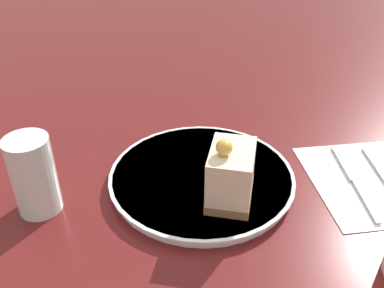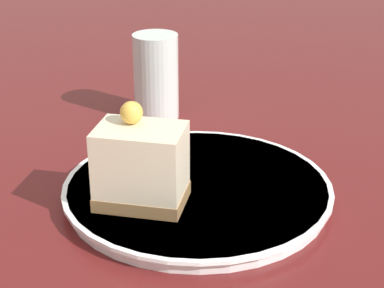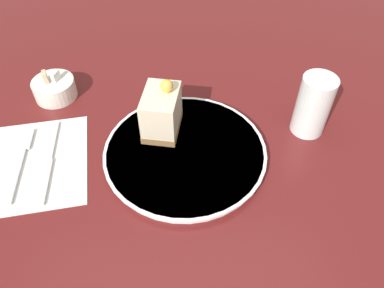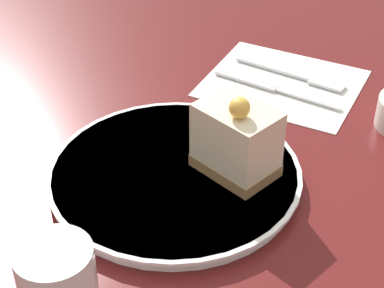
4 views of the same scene
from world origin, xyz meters
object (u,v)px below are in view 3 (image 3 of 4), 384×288
plate (185,153)px  cake_slice (161,112)px  fork (21,157)px  knife (47,168)px  drinking_glass (313,105)px  sugar_bowl (55,88)px

plate → cake_slice: 0.08m
fork → cake_slice: bearing=7.9°
cake_slice → knife: size_ratio=0.55×
cake_slice → fork: (-0.25, -0.04, -0.05)m
knife → drinking_glass: (0.47, 0.07, 0.05)m
fork → knife: (0.05, -0.03, -0.00)m
plate → drinking_glass: size_ratio=2.44×
sugar_bowl → knife: bearing=-84.6°
drinking_glass → plate: bearing=-167.0°
fork → sugar_bowl: sugar_bowl is taller
knife → cake_slice: bearing=17.6°
drinking_glass → cake_slice: bearing=179.5°
plate → sugar_bowl: 0.32m
plate → drinking_glass: 0.25m
plate → drinking_glass: drinking_glass is taller
plate → knife: plate is taller
cake_slice → drinking_glass: cake_slice is taller
plate → fork: (-0.29, 0.01, -0.00)m
sugar_bowl → drinking_glass: size_ratio=0.72×
cake_slice → sugar_bowl: cake_slice is taller
plate → sugar_bowl: size_ratio=3.37×
cake_slice → plate: bearing=-43.6°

